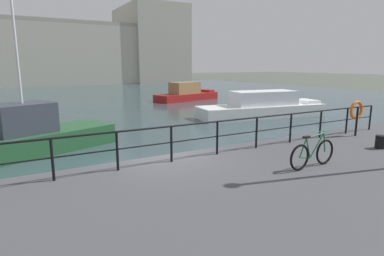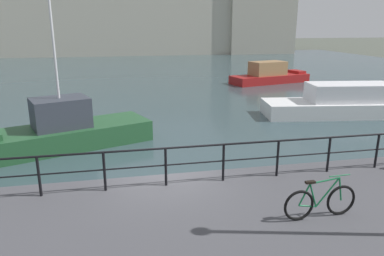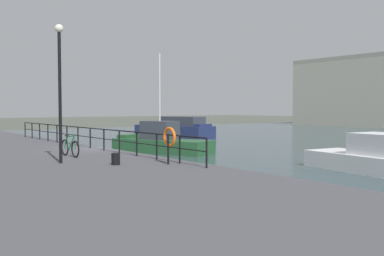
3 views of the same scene
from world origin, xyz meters
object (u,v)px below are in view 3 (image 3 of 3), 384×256
moored_cabin_cruiser (161,142)px  moored_red_daysailer (176,129)px  parked_bicycle (70,148)px  mooring_bollard (116,159)px  life_ring_stand (169,138)px  quay_lamp_post (60,76)px

moored_cabin_cruiser → moored_red_daysailer: 15.14m
moored_cabin_cruiser → moored_red_daysailer: size_ratio=0.78×
parked_bicycle → mooring_bollard: parked_bicycle is taller
moored_red_daysailer → mooring_bollard: bearing=-50.9°
life_ring_stand → moored_red_daysailer: bearing=143.9°
life_ring_stand → quay_lamp_post: (-2.76, -3.11, 2.32)m
moored_red_daysailer → parked_bicycle: size_ratio=5.36×
moored_red_daysailer → parked_bicycle: bearing=-56.5°
moored_red_daysailer → mooring_bollard: size_ratio=21.56×
moored_cabin_cruiser → quay_lamp_post: size_ratio=1.41×
life_ring_stand → quay_lamp_post: bearing=-131.6°
quay_lamp_post → moored_cabin_cruiser: bearing=129.9°
moored_cabin_cruiser → mooring_bollard: bearing=118.5°
moored_cabin_cruiser → quay_lamp_post: (8.59, -10.29, 3.51)m
moored_red_daysailer → parked_bicycle: 26.20m
quay_lamp_post → mooring_bollard: bearing=40.5°
moored_cabin_cruiser → quay_lamp_post: moored_cabin_cruiser is taller
moored_red_daysailer → life_ring_stand: bearing=-46.9°
parked_bicycle → moored_red_daysailer: bearing=131.9°
moored_red_daysailer → quay_lamp_post: size_ratio=1.81×
life_ring_stand → quay_lamp_post: 4.76m
parked_bicycle → quay_lamp_post: size_ratio=0.34×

